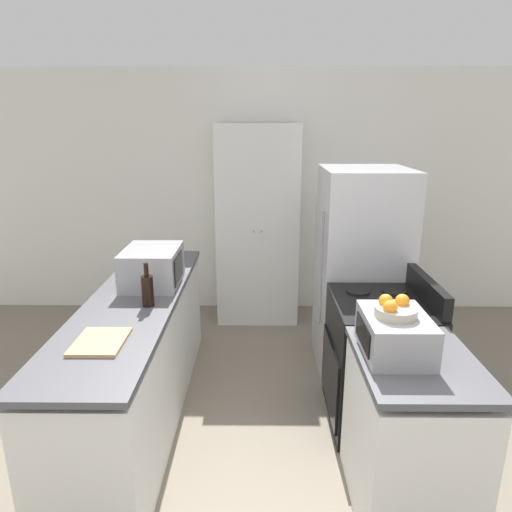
% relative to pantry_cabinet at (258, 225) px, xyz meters
% --- Properties ---
extents(wall_back, '(7.00, 0.06, 2.60)m').
position_rel_pantry_cabinet_xyz_m(wall_back, '(-0.01, 0.31, 0.27)').
color(wall_back, white).
rests_on(wall_back, ground_plane).
extents(counter_left, '(0.60, 2.40, 0.91)m').
position_rel_pantry_cabinet_xyz_m(counter_left, '(-0.84, -1.77, -0.59)').
color(counter_left, silver).
rests_on(counter_left, ground_plane).
extents(counter_right, '(0.60, 0.77, 0.91)m').
position_rel_pantry_cabinet_xyz_m(counter_right, '(0.83, -2.59, -0.59)').
color(counter_right, silver).
rests_on(counter_right, ground_plane).
extents(pantry_cabinet, '(0.84, 0.55, 2.05)m').
position_rel_pantry_cabinet_xyz_m(pantry_cabinet, '(0.00, 0.00, 0.00)').
color(pantry_cabinet, silver).
rests_on(pantry_cabinet, ground_plane).
extents(stove, '(0.66, 0.75, 1.07)m').
position_rel_pantry_cabinet_xyz_m(stove, '(0.85, -1.81, -0.57)').
color(stove, black).
rests_on(stove, ground_plane).
extents(refrigerator, '(0.71, 0.77, 1.71)m').
position_rel_pantry_cabinet_xyz_m(refrigerator, '(0.87, -1.01, -0.17)').
color(refrigerator, '#B7B7BC').
rests_on(refrigerator, ground_plane).
extents(microwave, '(0.40, 0.50, 0.27)m').
position_rel_pantry_cabinet_xyz_m(microwave, '(-0.77, -1.48, 0.01)').
color(microwave, '#939399').
rests_on(microwave, counter_left).
extents(wine_bottle, '(0.08, 0.08, 0.29)m').
position_rel_pantry_cabinet_xyz_m(wine_bottle, '(-0.70, -1.90, -0.01)').
color(wine_bottle, black).
rests_on(wine_bottle, counter_left).
extents(toaster_oven, '(0.33, 0.43, 0.21)m').
position_rel_pantry_cabinet_xyz_m(toaster_oven, '(0.72, -2.52, -0.02)').
color(toaster_oven, '#939399').
rests_on(toaster_oven, counter_right).
extents(fruit_bowl, '(0.21, 0.21, 0.10)m').
position_rel_pantry_cabinet_xyz_m(fruit_bowl, '(0.71, -2.53, 0.13)').
color(fruit_bowl, '#B2A893').
rests_on(fruit_bowl, toaster_oven).
extents(cutting_board, '(0.26, 0.33, 0.02)m').
position_rel_pantry_cabinet_xyz_m(cutting_board, '(-0.84, -2.43, -0.11)').
color(cutting_board, tan).
rests_on(cutting_board, counter_left).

